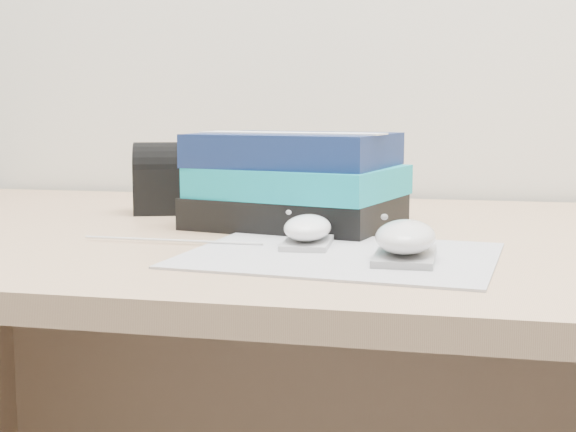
% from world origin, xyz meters
% --- Properties ---
extents(desk, '(1.60, 0.80, 0.73)m').
position_xyz_m(desk, '(0.00, 1.64, 0.50)').
color(desk, tan).
rests_on(desk, ground).
extents(mousepad, '(0.35, 0.29, 0.00)m').
position_xyz_m(mousepad, '(-0.03, 1.41, 0.73)').
color(mousepad, gray).
rests_on(mousepad, desk).
extents(mouse_rear, '(0.06, 0.10, 0.04)m').
position_xyz_m(mouse_rear, '(-0.08, 1.45, 0.75)').
color(mouse_rear, '#AEADB0').
rests_on(mouse_rear, mousepad).
extents(mouse_front, '(0.06, 0.11, 0.05)m').
position_xyz_m(mouse_front, '(0.04, 1.39, 0.75)').
color(mouse_front, gray).
rests_on(mouse_front, mousepad).
extents(usb_cable, '(0.22, 0.01, 0.00)m').
position_xyz_m(usb_cable, '(-0.24, 1.45, 0.73)').
color(usb_cable, silver).
rests_on(usb_cable, mousepad).
extents(book_stack, '(0.30, 0.26, 0.13)m').
position_xyz_m(book_stack, '(-0.12, 1.62, 0.79)').
color(book_stack, black).
rests_on(book_stack, desk).
extents(pouch, '(0.14, 0.12, 0.11)m').
position_xyz_m(pouch, '(-0.33, 1.71, 0.78)').
color(pouch, black).
rests_on(pouch, desk).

